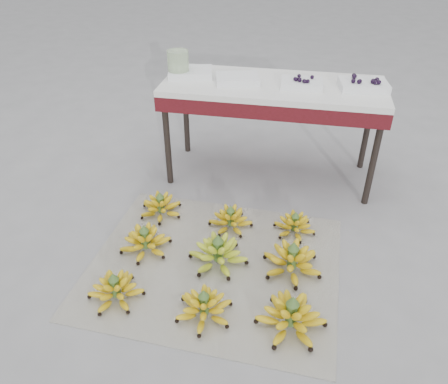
% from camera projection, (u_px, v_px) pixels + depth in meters
% --- Properties ---
extents(ground, '(60.00, 60.00, 0.00)m').
position_uv_depth(ground, '(227.00, 275.00, 2.19)').
color(ground, slate).
rests_on(ground, ground).
extents(newspaper_mat, '(1.29, 1.10, 0.01)m').
position_uv_depth(newspaper_mat, '(214.00, 265.00, 2.24)').
color(newspaper_mat, silver).
rests_on(newspaper_mat, ground).
extents(bunch_front_left, '(0.27, 0.27, 0.16)m').
position_uv_depth(bunch_front_left, '(116.00, 290.00, 2.02)').
color(bunch_front_left, '#E3C202').
rests_on(bunch_front_left, newspaper_mat).
extents(bunch_front_center, '(0.32, 0.32, 0.16)m').
position_uv_depth(bunch_front_center, '(204.00, 307.00, 1.94)').
color(bunch_front_center, '#E3C202').
rests_on(bunch_front_center, newspaper_mat).
extents(bunch_front_right, '(0.39, 0.39, 0.19)m').
position_uv_depth(bunch_front_right, '(291.00, 317.00, 1.88)').
color(bunch_front_right, '#E3C202').
rests_on(bunch_front_right, newspaper_mat).
extents(bunch_mid_left, '(0.29, 0.29, 0.16)m').
position_uv_depth(bunch_mid_left, '(145.00, 241.00, 2.31)').
color(bunch_mid_left, '#E3C202').
rests_on(bunch_mid_left, newspaper_mat).
extents(bunch_mid_center, '(0.35, 0.35, 0.18)m').
position_uv_depth(bunch_mid_center, '(218.00, 253.00, 2.22)').
color(bunch_mid_center, '#81A81C').
rests_on(bunch_mid_center, newspaper_mat).
extents(bunch_mid_right, '(0.36, 0.36, 0.18)m').
position_uv_depth(bunch_mid_right, '(292.00, 261.00, 2.17)').
color(bunch_mid_right, '#E3C202').
rests_on(bunch_mid_right, newspaper_mat).
extents(bunch_back_left, '(0.33, 0.33, 0.15)m').
position_uv_depth(bunch_back_left, '(161.00, 206.00, 2.57)').
color(bunch_back_left, '#E3C202').
rests_on(bunch_back_left, newspaper_mat).
extents(bunch_back_center, '(0.26, 0.26, 0.15)m').
position_uv_depth(bunch_back_center, '(231.00, 220.00, 2.47)').
color(bunch_back_center, '#E3C202').
rests_on(bunch_back_center, newspaper_mat).
extents(bunch_back_right, '(0.30, 0.30, 0.14)m').
position_uv_depth(bunch_back_right, '(295.00, 225.00, 2.43)').
color(bunch_back_right, '#E3C202').
rests_on(bunch_back_right, newspaper_mat).
extents(vendor_table, '(1.34, 0.54, 0.64)m').
position_uv_depth(vendor_table, '(273.00, 95.00, 2.67)').
color(vendor_table, black).
rests_on(vendor_table, ground).
extents(tray_far_left, '(0.30, 0.25, 0.04)m').
position_uv_depth(tray_far_left, '(191.00, 72.00, 2.73)').
color(tray_far_left, silver).
rests_on(tray_far_left, vendor_table).
extents(tray_left, '(0.29, 0.24, 0.04)m').
position_uv_depth(tray_left, '(237.00, 79.00, 2.63)').
color(tray_left, silver).
rests_on(tray_left, vendor_table).
extents(tray_right, '(0.25, 0.18, 0.06)m').
position_uv_depth(tray_right, '(302.00, 83.00, 2.57)').
color(tray_right, silver).
rests_on(tray_right, vendor_table).
extents(tray_far_right, '(0.30, 0.23, 0.07)m').
position_uv_depth(tray_far_right, '(364.00, 85.00, 2.54)').
color(tray_far_right, silver).
rests_on(tray_far_right, vendor_table).
extents(glass_jar, '(0.15, 0.15, 0.16)m').
position_uv_depth(glass_jar, '(178.00, 64.00, 2.67)').
color(glass_jar, '#D3EEBD').
rests_on(glass_jar, vendor_table).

